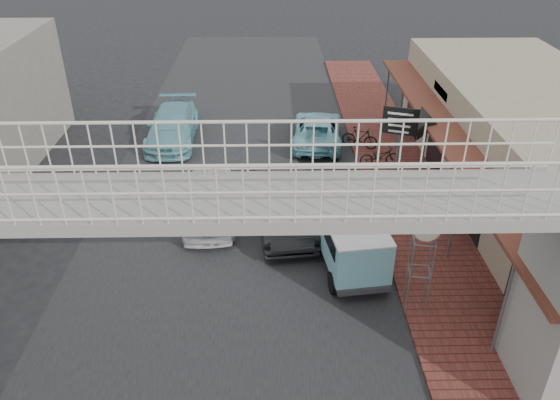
{
  "coord_description": "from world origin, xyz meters",
  "views": [
    {
      "loc": [
        1.34,
        -12.91,
        10.32
      ],
      "look_at": [
        1.62,
        1.73,
        1.8
      ],
      "focal_mm": 35.0,
      "sensor_mm": 36.0,
      "label": 1
    }
  ],
  "objects_px": {
    "motorcycle_near": "(379,156)",
    "arrow_sign": "(425,125)",
    "street_clock": "(426,232)",
    "angkot_van": "(350,234)",
    "motorcycle_far": "(360,137)",
    "dark_sedan": "(283,203)",
    "white_hatchback": "(209,200)",
    "angkot_curb": "(317,129)",
    "angkot_far": "(173,126)"
  },
  "relations": [
    {
      "from": "angkot_curb",
      "to": "angkot_far",
      "type": "xyz_separation_m",
      "value": [
        -6.61,
        0.32,
        0.1
      ]
    },
    {
      "from": "angkot_far",
      "to": "street_clock",
      "type": "bearing_deg",
      "value": -55.4
    },
    {
      "from": "motorcycle_near",
      "to": "street_clock",
      "type": "relative_size",
      "value": 0.56
    },
    {
      "from": "white_hatchback",
      "to": "angkot_far",
      "type": "bearing_deg",
      "value": 105.7
    },
    {
      "from": "angkot_van",
      "to": "arrow_sign",
      "type": "height_order",
      "value": "arrow_sign"
    },
    {
      "from": "angkot_van",
      "to": "motorcycle_near",
      "type": "distance_m",
      "value": 7.04
    },
    {
      "from": "motorcycle_near",
      "to": "arrow_sign",
      "type": "distance_m",
      "value": 3.47
    },
    {
      "from": "white_hatchback",
      "to": "angkot_van",
      "type": "xyz_separation_m",
      "value": [
        4.52,
        -2.81,
        0.41
      ]
    },
    {
      "from": "arrow_sign",
      "to": "motorcycle_near",
      "type": "bearing_deg",
      "value": 131.42
    },
    {
      "from": "angkot_far",
      "to": "white_hatchback",
      "type": "bearing_deg",
      "value": -72.35
    },
    {
      "from": "dark_sedan",
      "to": "motorcycle_near",
      "type": "distance_m",
      "value": 5.89
    },
    {
      "from": "arrow_sign",
      "to": "street_clock",
      "type": "bearing_deg",
      "value": -85.24
    },
    {
      "from": "dark_sedan",
      "to": "white_hatchback",
      "type": "bearing_deg",
      "value": 166.37
    },
    {
      "from": "white_hatchback",
      "to": "motorcycle_far",
      "type": "xyz_separation_m",
      "value": [
        6.11,
        5.68,
        -0.15
      ]
    },
    {
      "from": "angkot_van",
      "to": "street_clock",
      "type": "height_order",
      "value": "street_clock"
    },
    {
      "from": "white_hatchback",
      "to": "motorcycle_far",
      "type": "relative_size",
      "value": 2.67
    },
    {
      "from": "angkot_curb",
      "to": "angkot_far",
      "type": "relative_size",
      "value": 0.9
    },
    {
      "from": "angkot_far",
      "to": "arrow_sign",
      "type": "bearing_deg",
      "value": -29.15
    },
    {
      "from": "white_hatchback",
      "to": "street_clock",
      "type": "relative_size",
      "value": 1.46
    },
    {
      "from": "motorcycle_far",
      "to": "street_clock",
      "type": "distance_m",
      "value": 10.77
    },
    {
      "from": "angkot_far",
      "to": "motorcycle_near",
      "type": "relative_size",
      "value": 3.08
    },
    {
      "from": "white_hatchback",
      "to": "motorcycle_near",
      "type": "relative_size",
      "value": 2.62
    },
    {
      "from": "dark_sedan",
      "to": "angkot_van",
      "type": "relative_size",
      "value": 1.29
    },
    {
      "from": "white_hatchback",
      "to": "dark_sedan",
      "type": "height_order",
      "value": "dark_sedan"
    },
    {
      "from": "angkot_van",
      "to": "motorcycle_near",
      "type": "relative_size",
      "value": 2.33
    },
    {
      "from": "angkot_curb",
      "to": "motorcycle_near",
      "type": "relative_size",
      "value": 2.77
    },
    {
      "from": "white_hatchback",
      "to": "angkot_curb",
      "type": "distance_m",
      "value": 7.79
    },
    {
      "from": "white_hatchback",
      "to": "arrow_sign",
      "type": "bearing_deg",
      "value": 8.09
    },
    {
      "from": "angkot_far",
      "to": "motorcycle_far",
      "type": "bearing_deg",
      "value": -8.86
    },
    {
      "from": "angkot_van",
      "to": "angkot_curb",
      "type": "bearing_deg",
      "value": 83.89
    },
    {
      "from": "angkot_far",
      "to": "arrow_sign",
      "type": "relative_size",
      "value": 1.48
    },
    {
      "from": "motorcycle_near",
      "to": "street_clock",
      "type": "bearing_deg",
      "value": 170.71
    },
    {
      "from": "street_clock",
      "to": "arrow_sign",
      "type": "height_order",
      "value": "arrow_sign"
    },
    {
      "from": "white_hatchback",
      "to": "angkot_curb",
      "type": "relative_size",
      "value": 0.95
    },
    {
      "from": "angkot_curb",
      "to": "arrow_sign",
      "type": "height_order",
      "value": "arrow_sign"
    },
    {
      "from": "motorcycle_near",
      "to": "motorcycle_far",
      "type": "relative_size",
      "value": 1.02
    },
    {
      "from": "angkot_van",
      "to": "motorcycle_far",
      "type": "bearing_deg",
      "value": 71.86
    },
    {
      "from": "white_hatchback",
      "to": "arrow_sign",
      "type": "xyz_separation_m",
      "value": [
        7.67,
        1.51,
        2.14
      ]
    },
    {
      "from": "motorcycle_near",
      "to": "arrow_sign",
      "type": "height_order",
      "value": "arrow_sign"
    },
    {
      "from": "dark_sedan",
      "to": "angkot_far",
      "type": "relative_size",
      "value": 0.98
    },
    {
      "from": "dark_sedan",
      "to": "angkot_far",
      "type": "bearing_deg",
      "value": 118.31
    },
    {
      "from": "dark_sedan",
      "to": "motorcycle_far",
      "type": "distance_m",
      "value": 7.0
    },
    {
      "from": "street_clock",
      "to": "white_hatchback",
      "type": "bearing_deg",
      "value": 149.48
    },
    {
      "from": "motorcycle_far",
      "to": "white_hatchback",
      "type": "bearing_deg",
      "value": 156.1
    },
    {
      "from": "white_hatchback",
      "to": "angkot_van",
      "type": "relative_size",
      "value": 1.12
    },
    {
      "from": "dark_sedan",
      "to": "angkot_van",
      "type": "bearing_deg",
      "value": -57.37
    },
    {
      "from": "angkot_van",
      "to": "street_clock",
      "type": "bearing_deg",
      "value": -60.29
    },
    {
      "from": "white_hatchback",
      "to": "angkot_van",
      "type": "height_order",
      "value": "angkot_van"
    },
    {
      "from": "motorcycle_far",
      "to": "arrow_sign",
      "type": "xyz_separation_m",
      "value": [
        1.56,
        -4.17,
        2.29
      ]
    },
    {
      "from": "white_hatchback",
      "to": "arrow_sign",
      "type": "relative_size",
      "value": 1.27
    }
  ]
}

